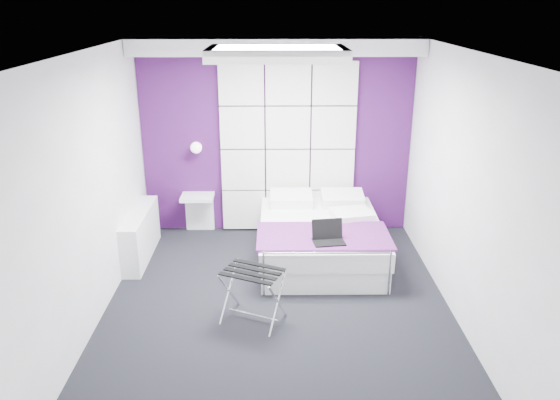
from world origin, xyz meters
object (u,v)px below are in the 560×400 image
radiator (141,235)px  luggage_rack (253,296)px  laptop (328,236)px  bed (320,238)px  nightstand (197,197)px  wall_lamp (197,147)px

radiator → luggage_rack: 2.05m
radiator → laptop: bearing=-16.8°
laptop → luggage_rack: bearing=-144.3°
radiator → bed: bearing=-2.0°
luggage_rack → radiator: bearing=158.8°
bed → nightstand: size_ratio=4.17×
nightstand → radiator: bearing=-130.8°
wall_lamp → radiator: size_ratio=0.12×
nightstand → bed: bearing=-26.5°
nightstand → laptop: bearing=-40.6°
bed → luggage_rack: bed is taller
wall_lamp → laptop: (1.62, -1.44, -0.65)m
wall_lamp → radiator: 1.35m
wall_lamp → bed: bearing=-27.9°
wall_lamp → luggage_rack: wall_lamp is taller
bed → laptop: bearing=-86.3°
radiator → bed: 2.22m
radiator → bed: bed is taller
bed → laptop: size_ratio=5.31×
wall_lamp → nightstand: size_ratio=0.34×
bed → wall_lamp: bearing=152.1°
laptop → nightstand: bearing=131.5°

